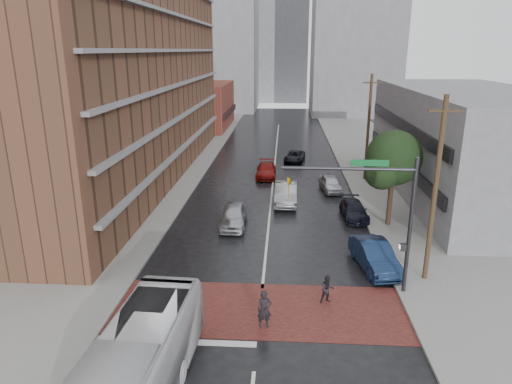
# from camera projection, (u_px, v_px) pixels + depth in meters

# --- Properties ---
(ground) EXTENTS (160.00, 160.00, 0.00)m
(ground) POSITION_uv_depth(u_px,v_px,m) (260.00, 315.00, 21.65)
(ground) COLOR black
(ground) RESTS_ON ground
(crosswalk) EXTENTS (14.00, 5.00, 0.02)m
(crosswalk) POSITION_uv_depth(u_px,v_px,m) (260.00, 309.00, 22.12)
(crosswalk) COLOR maroon
(crosswalk) RESTS_ON ground
(sidewalk_west) EXTENTS (9.00, 90.00, 0.15)m
(sidewalk_west) POSITION_uv_depth(u_px,v_px,m) (160.00, 173.00, 46.14)
(sidewalk_west) COLOR gray
(sidewalk_west) RESTS_ON ground
(sidewalk_east) EXTENTS (9.00, 90.00, 0.15)m
(sidewalk_east) POSITION_uv_depth(u_px,v_px,m) (391.00, 177.00, 44.75)
(sidewalk_east) COLOR gray
(sidewalk_east) RESTS_ON ground
(apartment_block) EXTENTS (10.00, 44.00, 28.00)m
(apartment_block) POSITION_uv_depth(u_px,v_px,m) (120.00, 27.00, 41.18)
(apartment_block) COLOR brown
(apartment_block) RESTS_ON ground
(storefront_west) EXTENTS (8.00, 16.00, 7.00)m
(storefront_west) POSITION_uv_depth(u_px,v_px,m) (204.00, 106.00, 72.77)
(storefront_west) COLOR brown
(storefront_west) RESTS_ON ground
(building_east) EXTENTS (11.00, 26.00, 9.00)m
(building_east) POSITION_uv_depth(u_px,v_px,m) (468.00, 144.00, 38.36)
(building_east) COLOR gray
(building_east) RESTS_ON ground
(distant_tower_west) EXTENTS (18.00, 16.00, 32.00)m
(distant_tower_west) POSITION_uv_depth(u_px,v_px,m) (212.00, 29.00, 92.02)
(distant_tower_west) COLOR gray
(distant_tower_west) RESTS_ON ground
(distant_tower_east) EXTENTS (16.00, 14.00, 36.00)m
(distant_tower_east) POSITION_uv_depth(u_px,v_px,m) (357.00, 16.00, 84.02)
(distant_tower_east) COLOR gray
(distant_tower_east) RESTS_ON ground
(distant_tower_center) EXTENTS (12.00, 10.00, 24.00)m
(distant_tower_center) POSITION_uv_depth(u_px,v_px,m) (282.00, 50.00, 108.56)
(distant_tower_center) COLOR gray
(distant_tower_center) RESTS_ON ground
(street_tree) EXTENTS (4.20, 4.10, 6.90)m
(street_tree) POSITION_uv_depth(u_px,v_px,m) (394.00, 162.00, 31.19)
(street_tree) COLOR #332319
(street_tree) RESTS_ON ground
(signal_mast) EXTENTS (6.50, 0.30, 7.20)m
(signal_mast) POSITION_uv_depth(u_px,v_px,m) (382.00, 206.00, 22.27)
(signal_mast) COLOR #2D2D33
(signal_mast) RESTS_ON ground
(utility_pole_near) EXTENTS (1.60, 0.26, 10.00)m
(utility_pole_near) POSITION_uv_depth(u_px,v_px,m) (435.00, 191.00, 23.40)
(utility_pole_near) COLOR #473321
(utility_pole_near) RESTS_ON ground
(utility_pole_far) EXTENTS (1.60, 0.26, 10.00)m
(utility_pole_far) POSITION_uv_depth(u_px,v_px,m) (368.00, 127.00, 42.45)
(utility_pole_far) COLOR #473321
(utility_pole_far) RESTS_ON ground
(pedestrian_a) EXTENTS (0.74, 0.57, 1.80)m
(pedestrian_a) POSITION_uv_depth(u_px,v_px,m) (264.00, 310.00, 20.45)
(pedestrian_a) COLOR black
(pedestrian_a) RESTS_ON ground
(pedestrian_b) EXTENTS (0.81, 0.70, 1.44)m
(pedestrian_b) POSITION_uv_depth(u_px,v_px,m) (327.00, 290.00, 22.53)
(pedestrian_b) COLOR black
(pedestrian_b) RESTS_ON ground
(car_travel_a) EXTENTS (1.87, 4.50, 1.52)m
(car_travel_a) POSITION_uv_depth(u_px,v_px,m) (233.00, 216.00, 32.36)
(car_travel_a) COLOR #A8ACB0
(car_travel_a) RESTS_ON ground
(car_travel_b) EXTENTS (1.83, 5.09, 1.67)m
(car_travel_b) POSITION_uv_depth(u_px,v_px,m) (286.00, 193.00, 37.21)
(car_travel_b) COLOR #9CA0A3
(car_travel_b) RESTS_ON ground
(car_travel_c) EXTENTS (1.92, 4.71, 1.37)m
(car_travel_c) POSITION_uv_depth(u_px,v_px,m) (266.00, 170.00, 45.01)
(car_travel_c) COLOR maroon
(car_travel_c) RESTS_ON ground
(suv_travel) EXTENTS (2.65, 4.55, 1.19)m
(suv_travel) POSITION_uv_depth(u_px,v_px,m) (295.00, 156.00, 51.23)
(suv_travel) COLOR black
(suv_travel) RESTS_ON ground
(car_parked_near) EXTENTS (2.49, 5.01, 1.58)m
(car_parked_near) POSITION_uv_depth(u_px,v_px,m) (375.00, 256.00, 26.06)
(car_parked_near) COLOR #132444
(car_parked_near) RESTS_ON ground
(car_parked_mid) EXTENTS (1.93, 4.32, 1.23)m
(car_parked_mid) POSITION_uv_depth(u_px,v_px,m) (354.00, 210.00, 34.00)
(car_parked_mid) COLOR black
(car_parked_mid) RESTS_ON ground
(car_parked_far) EXTENTS (2.11, 4.14, 1.35)m
(car_parked_far) POSITION_uv_depth(u_px,v_px,m) (331.00, 183.00, 40.54)
(car_parked_far) COLOR #B8BAC0
(car_parked_far) RESTS_ON ground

